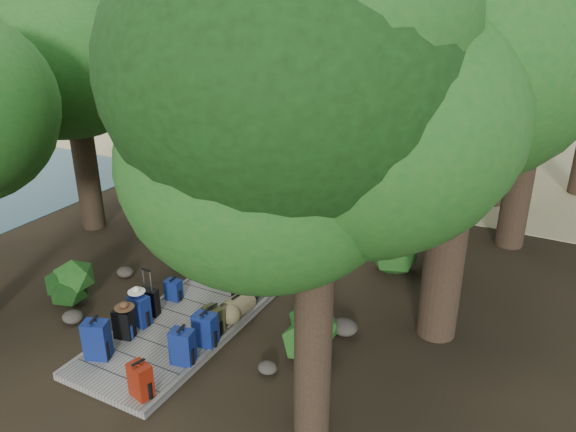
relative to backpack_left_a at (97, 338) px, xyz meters
The scene contains 50 objects.
ground 4.36m from the backpack_left_a, 81.24° to the left, with size 120.00×120.00×0.00m, color #2E2217.
sand_beach 20.29m from the backpack_left_a, 88.14° to the left, with size 40.00×22.00×0.02m, color #CBB989.
water_bay 42.89m from the backpack_left_a, 136.95° to the left, with size 50.00×60.00×0.02m, color #2B4F58.
distant_hill 65.43m from the backpack_left_a, 126.96° to the left, with size 32.00×16.00×12.00m, color black.
boardwalk 5.34m from the backpack_left_a, 82.89° to the left, with size 2.00×12.00×0.12m, color gray.
backpack_left_a is the anchor object (origin of this frame).
backpack_left_b 0.67m from the backpack_left_a, 91.71° to the left, with size 0.34×0.24×0.63m, color black, non-canonical shape.
backpack_left_c 1.13m from the backpack_left_a, 92.21° to the left, with size 0.37×0.26×0.68m, color navy, non-canonical shape.
backpack_left_d 2.17m from the backpack_left_a, 91.66° to the left, with size 0.32×0.23×0.49m, color navy, non-canonical shape.
backpack_right_a 1.40m from the backpack_left_a, 16.91° to the right, with size 0.37×0.26×0.66m, color maroon, non-canonical shape.
backpack_right_b 1.52m from the backpack_left_a, 22.13° to the left, with size 0.40×0.28×0.71m, color navy, non-canonical shape.
backpack_right_c 1.87m from the backpack_left_a, 39.49° to the left, with size 0.41×0.29×0.70m, color navy, non-canonical shape.
backpack_right_d 2.09m from the backpack_left_a, 50.56° to the left, with size 0.36×0.26×0.56m, color #34381A, non-canonical shape.
duffel_right_khaki 2.70m from the backpack_left_a, 57.69° to the left, with size 0.43×0.64×0.43m, color olive, non-canonical shape.
duffel_right_black 3.29m from the backpack_left_a, 67.01° to the left, with size 0.43×0.68×0.43m, color black, non-canonical shape.
suitcase_on_boardwalk 1.50m from the backpack_left_a, 94.35° to the left, with size 0.36×0.20×0.55m, color black, non-canonical shape.
lone_suitcase_on_sand 12.44m from the backpack_left_a, 85.93° to the left, with size 0.43×0.25×0.68m, color black, non-canonical shape.
hat_brown 0.76m from the backpack_left_a, 88.11° to the left, with size 0.36×0.36×0.11m, color #51351E, non-canonical shape.
hat_white 1.22m from the backpack_left_a, 95.12° to the left, with size 0.34×0.34×0.11m, color silver, non-canonical shape.
kayak 14.59m from the backpack_left_a, 101.02° to the left, with size 0.78×3.57×0.36m, color red.
sun_lounger 14.02m from the backpack_left_a, 76.03° to the left, with size 0.54×1.68×0.54m, color silver, non-canonical shape.
tree_right_a 5.22m from the backpack_left_a, ahead, with size 4.63×4.63×7.71m, color black, non-canonical shape.
tree_right_b 7.77m from the backpack_left_a, 36.44° to the left, with size 5.77×5.77×10.31m, color black, non-canonical shape.
tree_right_c 8.63m from the backpack_left_a, 53.18° to the left, with size 5.56×5.56×9.62m, color black, non-canonical shape.
tree_right_d 11.08m from the backpack_left_a, 56.16° to the left, with size 5.33×5.33×9.78m, color black, non-canonical shape.
tree_right_e 12.80m from the backpack_left_a, 66.76° to the left, with size 5.04×5.04×9.06m, color black, non-canonical shape.
tree_left_b 7.34m from the backpack_left_a, 136.55° to the left, with size 4.83×4.83×8.70m, color black, non-canonical shape.
tree_left_c 8.49m from the backpack_left_a, 115.66° to the left, with size 4.15×4.15×7.22m, color black, non-canonical shape.
tree_back_a 19.91m from the backpack_left_a, 93.67° to the left, with size 5.59×5.59×9.67m, color black, non-canonical shape.
tree_back_b 20.69m from the backpack_left_a, 83.72° to the left, with size 4.91×4.91×8.76m, color black, non-canonical shape.
tree_back_c 21.22m from the backpack_left_a, 74.54° to the left, with size 5.47×5.47×9.85m, color black, non-canonical shape.
tree_back_d 19.59m from the backpack_left_a, 103.61° to the left, with size 4.96×4.96×8.26m, color black, non-canonical shape.
palm_right_a 11.27m from the backpack_left_a, 67.43° to the left, with size 4.77×4.77×8.13m, color #164312, non-canonical shape.
palm_right_b 16.08m from the backpack_left_a, 70.21° to the left, with size 4.47×4.47×8.63m, color #164312, non-canonical shape.
palm_right_c 17.66m from the backpack_left_a, 80.21° to the left, with size 4.68×4.68×7.45m, color #164312, non-canonical shape.
palm_left_a 11.84m from the backpack_left_a, 109.47° to the left, with size 3.91×3.91×6.23m, color #164312, non-canonical shape.
rock_left_a 1.62m from the backpack_left_a, 154.06° to the left, with size 0.43×0.38×0.23m, color #4C473F, non-canonical shape.
rock_left_b 3.17m from the backpack_left_a, 125.04° to the left, with size 0.39×0.35×0.22m, color #4C473F, non-canonical shape.
rock_left_c 5.27m from the backpack_left_a, 98.30° to the left, with size 0.50×0.45×0.27m, color #4C473F, non-canonical shape.
rock_left_d 7.34m from the backpack_left_a, 101.31° to the left, with size 0.29×0.26×0.16m, color #4C473F, non-canonical shape.
rock_right_a 3.02m from the backpack_left_a, 22.79° to the left, with size 0.35×0.31×0.19m, color #4C473F, non-canonical shape.
rock_right_b 4.51m from the backpack_left_a, 39.35° to the left, with size 0.52×0.47×0.29m, color #4C473F, non-canonical shape.
rock_right_c 6.42m from the backpack_left_a, 69.27° to the left, with size 0.33×0.30×0.18m, color #4C473F, non-canonical shape.
rock_right_d 8.66m from the backpack_left_a, 67.30° to the left, with size 0.51×0.46×0.28m, color #4C473F, non-canonical shape.
shrub_left_a 2.40m from the backpack_left_a, 149.65° to the left, with size 1.01×1.01×0.91m, color #18531B, non-canonical shape.
shrub_left_b 5.87m from the backpack_left_a, 105.46° to the left, with size 0.89×0.89×0.80m, color #18531B, non-canonical shape.
shrub_left_c 8.96m from the backpack_left_a, 105.20° to the left, with size 1.36×1.36×1.22m, color #18531B, non-canonical shape.
shrub_right_a 3.78m from the backpack_left_a, 32.21° to the left, with size 0.99×0.99×0.89m, color #18531B, non-canonical shape.
shrub_right_b 6.70m from the backpack_left_a, 60.05° to the left, with size 1.38×1.38×1.24m, color #18531B, non-canonical shape.
shrub_right_c 10.16m from the backpack_left_a, 74.08° to the left, with size 0.95×0.95×0.85m, color #18531B, non-canonical shape.
Camera 1 is at (6.11, -9.90, 6.28)m, focal length 35.00 mm.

